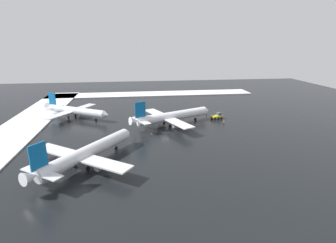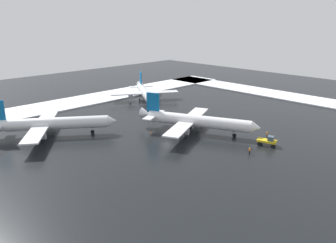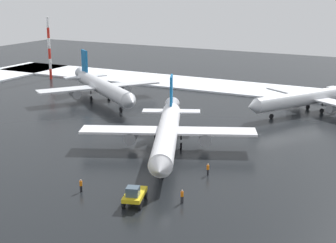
% 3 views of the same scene
% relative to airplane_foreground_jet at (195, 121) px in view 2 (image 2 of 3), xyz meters
% --- Properties ---
extents(ground_plane, '(240.00, 240.00, 0.00)m').
position_rel_airplane_foreground_jet_xyz_m(ground_plane, '(7.60, -3.39, -3.35)').
color(ground_plane, black).
extents(snow_bank_far, '(152.00, 16.00, 0.41)m').
position_rel_airplane_foreground_jet_xyz_m(snow_bank_far, '(7.60, -53.39, -3.14)').
color(snow_bank_far, white).
rests_on(snow_bank_far, ground_plane).
extents(snow_bank_left, '(14.00, 116.00, 0.41)m').
position_rel_airplane_foreground_jet_xyz_m(snow_bank_left, '(-59.40, -3.39, -3.14)').
color(snow_bank_left, white).
rests_on(snow_bank_left, ground_plane).
extents(airplane_foreground_jet, '(27.33, 32.20, 10.12)m').
position_rel_airplane_foreground_jet_xyz_m(airplane_foreground_jet, '(0.00, 0.00, 0.00)').
color(airplane_foreground_jet, white).
rests_on(airplane_foreground_jet, ground_plane).
extents(airplane_parked_portside, '(29.43, 25.44, 10.19)m').
position_rel_airplane_foreground_jet_xyz_m(airplane_parked_portside, '(29.56, -25.34, 0.02)').
color(airplane_parked_portside, silver).
rests_on(airplane_parked_portside, ground_plane).
extents(airplane_distant_tail, '(24.16, 28.19, 9.36)m').
position_rel_airplane_foreground_jet_xyz_m(airplane_distant_tail, '(-13.73, -36.73, -0.25)').
color(airplane_distant_tail, silver).
rests_on(airplane_distant_tail, ground_plane).
extents(pushback_tug, '(3.49, 5.05, 2.50)m').
position_rel_airplane_foreground_jet_xyz_m(pushback_tug, '(-5.42, 19.02, -2.06)').
color(pushback_tug, gold).
rests_on(pushback_tug, ground_plane).
extents(ground_crew_by_nose_gear, '(0.36, 0.36, 1.71)m').
position_rel_airplane_foreground_jet_xyz_m(ground_crew_by_nose_gear, '(2.61, 18.92, -2.37)').
color(ground_crew_by_nose_gear, black).
rests_on(ground_crew_by_nose_gear, ground_plane).
extents(ground_crew_mid_apron, '(0.36, 0.36, 1.71)m').
position_rel_airplane_foreground_jet_xyz_m(ground_crew_mid_apron, '(-9.50, 6.00, -2.37)').
color(ground_crew_mid_apron, black).
rests_on(ground_crew_mid_apron, ground_plane).
extents(ground_crew_beside_wing, '(0.36, 0.36, 1.71)m').
position_rel_airplane_foreground_jet_xyz_m(ground_crew_beside_wing, '(-10.39, 16.03, -2.37)').
color(ground_crew_beside_wing, black).
rests_on(ground_crew_beside_wing, ground_plane).
extents(traffic_cone_near_nose, '(0.36, 0.36, 0.55)m').
position_rel_airplane_foreground_jet_xyz_m(traffic_cone_near_nose, '(1.54, -2.74, -3.07)').
color(traffic_cone_near_nose, orange).
rests_on(traffic_cone_near_nose, ground_plane).
extents(traffic_cone_mid_line, '(0.36, 0.36, 0.55)m').
position_rel_airplane_foreground_jet_xyz_m(traffic_cone_mid_line, '(9.21, -7.96, -3.07)').
color(traffic_cone_mid_line, orange).
rests_on(traffic_cone_mid_line, ground_plane).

